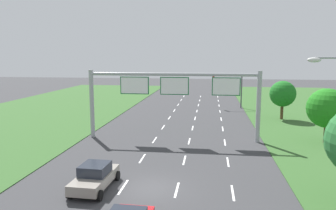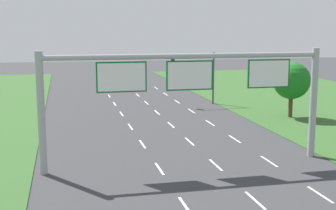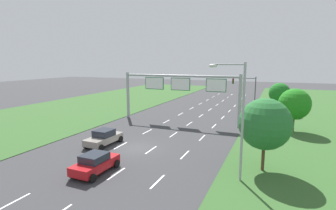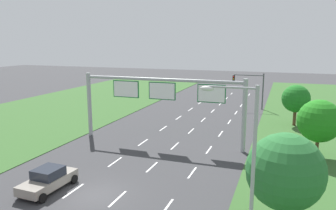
# 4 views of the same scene
# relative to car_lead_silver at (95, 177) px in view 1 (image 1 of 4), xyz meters

# --- Properties ---
(ground_plane) EXTENTS (200.00, 200.00, 0.00)m
(ground_plane) POSITION_rel_car_lead_silver_xyz_m (3.47, 0.46, -0.80)
(ground_plane) COLOR #38383A
(lane_dashes_inner_left) EXTENTS (0.14, 68.40, 0.01)m
(lane_dashes_inner_left) POSITION_rel_car_lead_silver_xyz_m (1.72, 15.46, -0.79)
(lane_dashes_inner_left) COLOR white
(lane_dashes_inner_left) RESTS_ON ground_plane
(lane_dashes_inner_right) EXTENTS (0.14, 68.40, 0.01)m
(lane_dashes_inner_right) POSITION_rel_car_lead_silver_xyz_m (5.22, 15.46, -0.79)
(lane_dashes_inner_right) COLOR white
(lane_dashes_inner_right) RESTS_ON ground_plane
(lane_dashes_slip) EXTENTS (0.14, 68.40, 0.01)m
(lane_dashes_slip) POSITION_rel_car_lead_silver_xyz_m (8.72, 15.46, -0.79)
(lane_dashes_slip) COLOR white
(lane_dashes_slip) RESTS_ON ground_plane
(car_lead_silver) EXTENTS (2.29, 4.41, 1.62)m
(car_lead_silver) POSITION_rel_car_lead_silver_xyz_m (0.00, 0.00, 0.00)
(car_lead_silver) COLOR gray
(car_lead_silver) RESTS_ON ground_plane
(sign_gantry) EXTENTS (17.24, 0.44, 7.00)m
(sign_gantry) POSITION_rel_car_lead_silver_xyz_m (3.60, 12.98, 4.13)
(sign_gantry) COLOR #9EA0A5
(sign_gantry) RESTS_ON ground_plane
(traffic_light_mast) EXTENTS (4.76, 0.49, 5.60)m
(traffic_light_mast) POSITION_rel_car_lead_silver_xyz_m (10.21, 34.12, 3.07)
(traffic_light_mast) COLOR #47494F
(traffic_light_mast) RESTS_ON ground_plane
(roadside_tree_mid) EXTENTS (3.80, 3.80, 5.35)m
(roadside_tree_mid) POSITION_rel_car_lead_silver_xyz_m (18.33, 13.44, 2.65)
(roadside_tree_mid) COLOR #513823
(roadside_tree_mid) RESTS_ON ground_plane
(roadside_tree_far) EXTENTS (3.40, 3.40, 5.16)m
(roadside_tree_far) POSITION_rel_car_lead_silver_xyz_m (16.65, 25.12, 2.64)
(roadside_tree_far) COLOR #513823
(roadside_tree_far) RESTS_ON ground_plane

